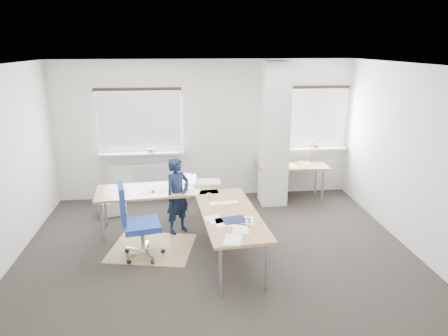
{
  "coord_description": "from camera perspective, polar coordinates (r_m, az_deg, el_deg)",
  "views": [
    {
      "loc": [
        -0.49,
        -5.45,
        3.06
      ],
      "look_at": [
        0.21,
        0.9,
        1.08
      ],
      "focal_mm": 32.0,
      "sensor_mm": 36.0,
      "label": 1
    }
  ],
  "objects": [
    {
      "name": "floor_mat",
      "position": [
        6.5,
        -10.25,
        -11.14
      ],
      "size": [
        1.44,
        1.29,
        0.01
      ],
      "primitive_type": "cube",
      "rotation": [
        0.0,
        0.0,
        -0.21
      ],
      "color": "#977E52",
      "rests_on": "ground"
    },
    {
      "name": "person",
      "position": [
        6.69,
        -6.64,
        -3.96
      ],
      "size": [
        0.57,
        0.55,
        1.31
      ],
      "primitive_type": "imported",
      "rotation": [
        0.0,
        0.0,
        0.71
      ],
      "color": "black",
      "rests_on": "ground"
    },
    {
      "name": "white_crate",
      "position": [
        7.84,
        -15.62,
        -5.35
      ],
      "size": [
        0.54,
        0.46,
        0.27
      ],
      "primitive_type": "cube",
      "rotation": [
        0.0,
        0.0,
        0.35
      ],
      "color": "white",
      "rests_on": "ground"
    },
    {
      "name": "desk_side",
      "position": [
        8.27,
        9.62,
        0.27
      ],
      "size": [
        1.43,
        0.77,
        1.22
      ],
      "rotation": [
        0.0,
        0.0,
        -0.05
      ],
      "color": "olive",
      "rests_on": "ground"
    },
    {
      "name": "room_shell",
      "position": [
        6.08,
        0.25,
        4.75
      ],
      "size": [
        6.04,
        5.04,
        2.82
      ],
      "color": "beige",
      "rests_on": "ground"
    },
    {
      "name": "task_chair",
      "position": [
        6.14,
        -11.96,
        -9.62
      ],
      "size": [
        0.65,
        0.64,
        1.17
      ],
      "rotation": [
        0.0,
        0.0,
        0.2
      ],
      "color": "navy",
      "rests_on": "ground"
    },
    {
      "name": "desk_main",
      "position": [
        6.33,
        -4.43,
        -4.82
      ],
      "size": [
        2.61,
        2.62,
        0.96
      ],
      "rotation": [
        0.0,
        0.0,
        0.08
      ],
      "color": "olive",
      "rests_on": "ground"
    },
    {
      "name": "ground",
      "position": [
        6.27,
        -0.99,
        -12.01
      ],
      "size": [
        6.0,
        6.0,
        0.0
      ],
      "primitive_type": "plane",
      "color": "black",
      "rests_on": "ground"
    }
  ]
}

